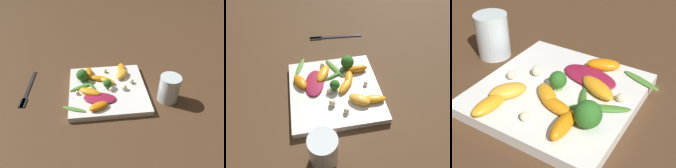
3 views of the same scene
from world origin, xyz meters
TOP-DOWN VIEW (x-y plane):
  - ground_plane at (0.00, 0.00)m, footprint 2.40×2.40m
  - plate at (0.00, 0.00)m, footprint 0.25×0.25m
  - drinking_glass at (0.06, 0.19)m, footprint 0.07×0.07m
  - fork at (-0.03, -0.27)m, footprint 0.20×0.03m
  - radicchio_leaf_0 at (0.05, -0.03)m, footprint 0.07×0.11m
  - orange_segment_0 at (-0.10, 0.06)m, footprint 0.07×0.03m
  - orange_segment_1 at (0.10, -0.04)m, footprint 0.05×0.07m
  - orange_segment_2 at (-0.05, -0.03)m, footprint 0.04×0.07m
  - orange_segment_3 at (-0.08, -0.06)m, footprint 0.06×0.03m
  - orange_segment_4 at (-0.06, 0.06)m, footprint 0.07×0.06m
  - orange_segment_5 at (0.03, -0.06)m, footprint 0.06×0.08m
  - orange_segment_6 at (-0.03, -0.00)m, footprint 0.06×0.06m
  - broccoli_floret_0 at (-0.05, -0.08)m, footprint 0.04×0.04m
  - broccoli_floret_1 at (-0.00, -0.00)m, footprint 0.03×0.03m
  - arugula_sprig_0 at (-0.01, -0.08)m, footprint 0.06×0.09m
  - arugula_sprig_1 at (0.09, -0.11)m, footprint 0.04×0.08m
  - arugula_sprig_2 at (-0.01, -0.05)m, footprint 0.07×0.04m
  - macadamia_nut_0 at (-0.02, 0.08)m, footprint 0.02×0.02m
  - macadamia_nut_1 at (-0.09, 0.00)m, footprint 0.01×0.01m
  - macadamia_nut_2 at (0.02, 0.01)m, footprint 0.02×0.02m
  - macadamia_nut_3 at (0.02, 0.05)m, footprint 0.02×0.02m
  - macadamia_nut_4 at (0.02, -0.10)m, footprint 0.01×0.01m

SIDE VIEW (x-z plane):
  - ground_plane at x=0.00m, z-range 0.00..0.00m
  - fork at x=-0.03m, z-range 0.00..0.01m
  - plate at x=0.00m, z-range 0.00..0.02m
  - arugula_sprig_1 at x=0.09m, z-range 0.02..0.02m
  - arugula_sprig_0 at x=-0.01m, z-range 0.02..0.03m
  - arugula_sprig_2 at x=-0.01m, z-range 0.02..0.03m
  - radicchio_leaf_0 at x=0.05m, z-range 0.02..0.03m
  - macadamia_nut_4 at x=0.02m, z-range 0.02..0.03m
  - macadamia_nut_1 at x=-0.09m, z-range 0.02..0.03m
  - macadamia_nut_2 at x=0.02m, z-range 0.02..0.03m
  - orange_segment_2 at x=-0.05m, z-range 0.02..0.03m
  - macadamia_nut_0 at x=-0.02m, z-range 0.02..0.03m
  - orange_segment_6 at x=-0.03m, z-range 0.02..0.04m
  - orange_segment_0 at x=-0.10m, z-range 0.02..0.04m
  - macadamia_nut_3 at x=0.02m, z-range 0.02..0.04m
  - orange_segment_5 at x=0.03m, z-range 0.02..0.04m
  - orange_segment_1 at x=0.10m, z-range 0.02..0.04m
  - orange_segment_4 at x=-0.06m, z-range 0.02..0.04m
  - orange_segment_3 at x=-0.08m, z-range 0.02..0.04m
  - broccoli_floret_1 at x=0.00m, z-range 0.02..0.05m
  - broccoli_floret_0 at x=-0.05m, z-range 0.02..0.06m
  - drinking_glass at x=0.06m, z-range 0.00..0.09m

